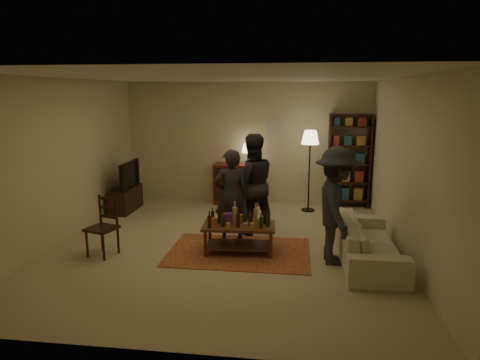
% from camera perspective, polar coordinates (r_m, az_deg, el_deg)
% --- Properties ---
extents(floor, '(6.00, 6.00, 0.00)m').
position_cam_1_polar(floor, '(7.12, -1.88, -8.65)').
color(floor, '#C6B793').
rests_on(floor, ground).
extents(room_shell, '(6.00, 6.00, 6.00)m').
position_cam_1_polar(room_shell, '(9.75, -2.89, 7.76)').
color(room_shell, beige).
rests_on(room_shell, ground).
extents(rug, '(2.20, 1.50, 0.01)m').
position_cam_1_polar(rug, '(6.81, -0.12, -9.55)').
color(rug, maroon).
rests_on(rug, ground).
extents(coffee_table, '(1.14, 0.67, 0.79)m').
position_cam_1_polar(coffee_table, '(6.68, -0.13, -6.33)').
color(coffee_table, brown).
rests_on(coffee_table, ground).
extents(dining_chair, '(0.50, 0.50, 0.92)m').
position_cam_1_polar(dining_chair, '(6.91, -17.66, -5.62)').
color(dining_chair, black).
rests_on(dining_chair, ground).
extents(tv_stand, '(0.40, 1.00, 1.06)m').
position_cam_1_polar(tv_stand, '(9.34, -15.03, -1.66)').
color(tv_stand, black).
rests_on(tv_stand, ground).
extents(dresser, '(1.00, 0.50, 1.36)m').
position_cam_1_polar(dresser, '(9.60, -0.41, -0.35)').
color(dresser, maroon).
rests_on(dresser, ground).
extents(bookshelf, '(0.90, 0.34, 2.02)m').
position_cam_1_polar(bookshelf, '(9.55, 14.30, 2.63)').
color(bookshelf, black).
rests_on(bookshelf, ground).
extents(floor_lamp, '(0.36, 0.36, 1.70)m').
position_cam_1_polar(floor_lamp, '(8.94, 9.33, 4.89)').
color(floor_lamp, black).
rests_on(floor_lamp, ground).
extents(sofa, '(0.81, 2.08, 0.61)m').
position_cam_1_polar(sofa, '(6.65, 16.75, -7.87)').
color(sofa, beige).
rests_on(sofa, ground).
extents(person_left, '(0.67, 0.56, 1.56)m').
position_cam_1_polar(person_left, '(7.11, -1.24, -2.11)').
color(person_left, '#26252C').
rests_on(person_left, ground).
extents(person_right, '(1.04, 0.93, 1.77)m').
position_cam_1_polar(person_right, '(7.50, 1.57, -0.55)').
color(person_right, '#25252C').
rests_on(person_right, ground).
extents(person_by_sofa, '(0.71, 1.15, 1.72)m').
position_cam_1_polar(person_by_sofa, '(6.33, 12.71, -3.38)').
color(person_by_sofa, '#2A2B33').
rests_on(person_by_sofa, ground).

